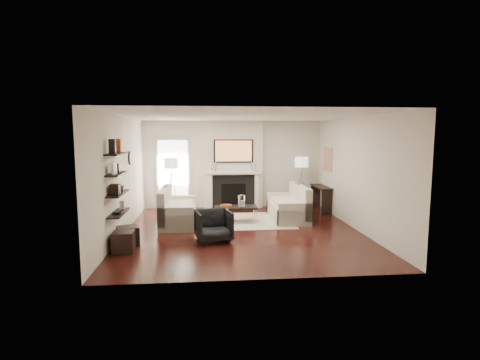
{
  "coord_description": "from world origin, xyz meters",
  "views": [
    {
      "loc": [
        -0.86,
        -8.63,
        2.29
      ],
      "look_at": [
        0.0,
        0.6,
        1.15
      ],
      "focal_mm": 28.0,
      "sensor_mm": 36.0,
      "label": 1
    }
  ],
  "objects": [
    {
      "name": "firebox",
      "position": [
        0.0,
        2.73,
        0.45
      ],
      "size": [
        0.75,
        0.02,
        0.65
      ],
      "primitive_type": "cube",
      "color": "black",
      "rests_on": "floor"
    },
    {
      "name": "console_top",
      "position": [
        2.57,
        2.12,
        0.73
      ],
      "size": [
        0.35,
        1.2,
        0.04
      ],
      "primitive_type": "cube",
      "color": "black",
      "rests_on": "floor"
    },
    {
      "name": "candlestick_r_tall",
      "position": [
        0.55,
        2.7,
        1.3
      ],
      "size": [
        0.04,
        0.04,
        0.3
      ],
      "primitive_type": "cylinder",
      "color": "silver",
      "rests_on": "mantel_shelf"
    },
    {
      "name": "console_leg_n",
      "position": [
        2.57,
        1.57,
        0.35
      ],
      "size": [
        0.3,
        0.04,
        0.71
      ],
      "primitive_type": "cube",
      "color": "black",
      "rests_on": "floor"
    },
    {
      "name": "hallway_panel",
      "position": [
        -1.85,
        2.98,
        1.05
      ],
      "size": [
        0.9,
        0.02,
        2.1
      ],
      "primitive_type": "cube",
      "color": "white",
      "rests_on": "floor"
    },
    {
      "name": "decor_box_small",
      "position": [
        -2.62,
        -0.83,
        1.18
      ],
      "size": [
        0.15,
        0.12,
        0.12
      ],
      "primitive_type": "cube",
      "color": "black",
      "rests_on": "shelf_lower"
    },
    {
      "name": "ottoman_far",
      "position": [
        -2.47,
        -1.35,
        0.2
      ],
      "size": [
        0.41,
        0.41,
        0.4
      ],
      "primitive_type": "cube",
      "rotation": [
        0.0,
        0.0,
        0.03
      ],
      "color": "black",
      "rests_on": "floor"
    },
    {
      "name": "loveseat_left_back",
      "position": [
        -1.89,
        0.86,
        0.53
      ],
      "size": [
        0.18,
        1.8,
        0.8
      ],
      "primitive_type": "cube",
      "color": "beige",
      "rests_on": "floor"
    },
    {
      "name": "lamp_left_leg_c",
      "position": [
        -1.91,
        2.23,
        0.6
      ],
      "size": [
        0.14,
        0.22,
        1.23
      ],
      "primitive_type": "cylinder",
      "rotation": [
        0.18,
        0.0,
        2.62
      ],
      "color": "silver",
      "rests_on": "floor"
    },
    {
      "name": "mantel_pilaster_r",
      "position": [
        0.72,
        2.71,
        0.55
      ],
      "size": [
        0.12,
        0.08,
        1.1
      ],
      "primitive_type": "cube",
      "color": "white",
      "rests_on": "floor"
    },
    {
      "name": "loveseat_right_arm_n",
      "position": [
        1.34,
        0.32,
        0.3
      ],
      "size": [
        0.85,
        0.18,
        0.6
      ],
      "primitive_type": "cube",
      "color": "beige",
      "rests_on": "floor"
    },
    {
      "name": "armchair",
      "position": [
        -0.7,
        -0.76,
        0.37
      ],
      "size": [
        0.84,
        0.8,
        0.74
      ],
      "primitive_type": "imported",
      "rotation": [
        0.0,
        0.0,
        0.2
      ],
      "color": "black",
      "rests_on": "floor"
    },
    {
      "name": "shelf_upper",
      "position": [
        -2.62,
        -1.0,
        1.5
      ],
      "size": [
        0.25,
        1.0,
        0.04
      ],
      "primitive_type": "cube",
      "color": "black",
      "rests_on": "wall_left"
    },
    {
      "name": "coffee_leg_ne",
      "position": [
        0.42,
        0.68,
        0.19
      ],
      "size": [
        0.02,
        0.02,
        0.38
      ],
      "primitive_type": "cylinder",
      "color": "silver",
      "rests_on": "floor"
    },
    {
      "name": "lamp_right_leg_a",
      "position": [
        2.16,
        2.45,
        0.6
      ],
      "size": [
        0.25,
        0.02,
        1.23
      ],
      "primitive_type": "cylinder",
      "rotation": [
        0.18,
        0.0,
        4.71
      ],
      "color": "silver",
      "rests_on": "floor"
    },
    {
      "name": "pillow_right_charcoal",
      "position": [
        1.68,
        0.83,
        0.72
      ],
      "size": [
        0.1,
        0.4,
        0.4
      ],
      "primitive_type": "cube",
      "color": "black",
      "rests_on": "loveseat_right_cushion"
    },
    {
      "name": "lamp_left_leg_b",
      "position": [
        -1.91,
        2.42,
        0.6
      ],
      "size": [
        0.14,
        0.22,
        1.23
      ],
      "primitive_type": "cylinder",
      "rotation": [
        0.18,
        0.0,
        0.52
      ],
      "color": "silver",
      "rests_on": "floor"
    },
    {
      "name": "shelf_top",
      "position": [
        -2.62,
        -1.0,
        1.9
      ],
      "size": [
        0.25,
        1.0,
        0.04
      ],
      "primitive_type": "cube",
      "color": "black",
      "rests_on": "wall_left"
    },
    {
      "name": "console_leg_s",
      "position": [
        2.57,
        2.67,
        0.35
      ],
      "size": [
        0.3,
        0.04,
        0.71
      ],
      "primitive_type": "cube",
      "color": "black",
      "rests_on": "floor"
    },
    {
      "name": "ottoman_near",
      "position": [
        -2.47,
        -0.94,
        0.2
      ],
      "size": [
        0.52,
        0.52,
        0.4
      ],
      "primitive_type": "cube",
      "rotation": [
        0.0,
        0.0,
        0.4
      ],
      "color": "black",
      "rests_on": "floor"
    },
    {
      "name": "lamp_right_leg_c",
      "position": [
        1.99,
        2.35,
        0.6
      ],
      "size": [
        0.14,
        0.22,
        1.23
      ],
      "primitive_type": "cylinder",
      "rotation": [
        0.18,
        0.0,
        2.62
      ],
      "color": "silver",
      "rests_on": "floor"
    },
    {
      "name": "coffee_leg_nw",
      "position": [
        -0.58,
        0.68,
        0.19
      ],
      "size": [
        0.02,
        0.02,
        0.38
      ],
      "primitive_type": "cylinder",
      "color": "silver",
      "rests_on": "floor"
    },
    {
      "name": "decor_magfile_b",
      "position": [
        -2.62,
        -0.86,
        2.06
      ],
      "size": [
        0.12,
        0.1,
        0.28
      ],
      "primitive_type": "cube",
      "color": "#A33D14",
      "rests_on": "shelf_top"
    },
    {
      "name": "coffee_leg_sw",
      "position": [
        -0.58,
        1.12,
        0.19
      ],
      "size": [
        0.02,
        0.02,
        0.38
      ],
      "primitive_type": "cylinder",
      "color": "silver",
      "rests_on": "floor"
    },
    {
      "name": "tv_screen",
      "position": [
        0.0,
        2.68,
        1.78
      ],
      "size": [
        1.1,
        0.0,
        0.62
      ],
      "primitive_type": "cube",
      "color": "#BF723F",
      "rests_on": "tv_body"
    },
    {
      "name": "lamp_left_shade",
      "position": [
        -1.85,
        2.32,
        1.45
      ],
      "size": [
        0.4,
        0.4,
        0.3
      ],
      "primitive_type": "cylinder",
      "color": "white",
      "rests_on": "lamp_left_post"
    },
    {
      "name": "coffee_leg_se",
      "position": [
        0.42,
        1.12,
        0.19
      ],
      "size": [
        0.02,
        0.02,
        0.38
      ],
      "primitive_type": "cylinder",
      "color": "silver",
      "rests_on": "floor"
    },
    {
      "name": "loveseat_left_base",
      "position": [
        -1.56,
        0.86,
        0.21
      ],
      "size": [
        0.85,
        1.8,
        0.42
      ],
      "primitive_type": "cube",
      "color": "beige",
      "rests_on": "floor"
    },
    {
      "name": "mantel_pilaster_l",
      "position": [
        -0.72,
        2.71,
        0.55
      ],
      "size": [
        0.12,
        0.08,
        1.1
      ],
      "primitive_type": "cube",
      "color": "white",
      "rests_on": "floor"
    },
    {
      "name": "loveseat_right_cushion",
      "position": [
        1.29,
        1.13,
        0.47
      ],
      "size": [
        0.63,
        1.44,
        0.1
      ],
      "primitive_type": "cube",
      "color": "beige",
      "rests_on": "loveseat_right_base"
    },
    {
      "name": "tv_body",
      "position": [
        0.0,
        2.71,
        1.78
      ],
      "size": [
        1.2,
        0.06,
        0.7
      ],
      "primitive_type": "cube",
      "color": "black",
      "rests_on": "chimney_breast"
    },
    {
      "name": "coffee_table",
      "position": [
        -0.08,
        0.9,
        0.4
      ],
      "size": [
        1.1,
        0.55,
        0.04
      ],
      "primitive_type": "cube",
      "color": "black",
      "rests_on": "floor"
    },
    {
      "name": "candlestick_l_short",
      "position": [
        -0.68,
        2.7,
        1.27
      ],
      "size": [
        0.04,
        0.04,
        0.24
      ],
      "primitive_type": "cylinder",
      "color": "silver",
      "rests_on": "mantel_shelf"
    },
    {
      "name": "chimney_breast",
      "position": [
        0.0,
        2.88,
        1.35
      ],
      "size": [
        1.8,
        0.25,
        2.7
      ],
      "primitive_type": "cube",
      "color": "silver",
      "rests_on": "floor"
    },
    {
      "name": "pillow_left_charcoal",
      "position": [
        -1.89,
        0.56,
        0.72
      ],
      "size": [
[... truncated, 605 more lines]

